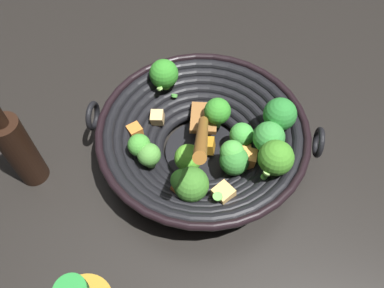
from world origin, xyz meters
TOP-DOWN VIEW (x-y plane):
  - ground_plane at (0.00, 0.00)m, footprint 4.00×4.00m
  - wok at (0.00, 0.00)m, footprint 0.38×0.40m
  - soy_sauce_bottle at (-0.04, -0.31)m, footprint 0.05×0.05m

SIDE VIEW (x-z plane):
  - ground_plane at x=0.00m, z-range 0.00..0.00m
  - wok at x=0.00m, z-range -0.06..0.18m
  - soy_sauce_bottle at x=-0.04m, z-range -0.02..0.19m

